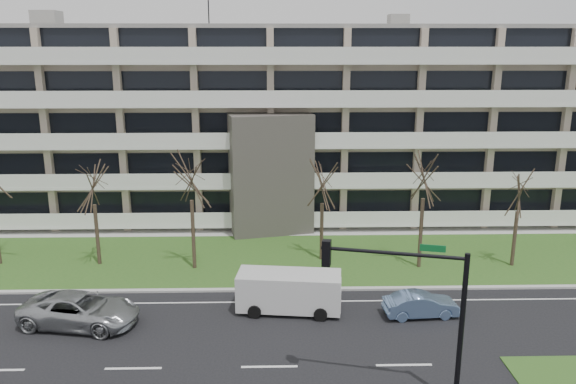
{
  "coord_description": "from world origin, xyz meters",
  "views": [
    {
      "loc": [
        0.32,
        -22.08,
        13.78
      ],
      "look_at": [
        1.06,
        10.0,
        5.39
      ],
      "focal_mm": 35.0,
      "sensor_mm": 36.0,
      "label": 1
    }
  ],
  "objects_px": {
    "traffic_signal": "(413,300)",
    "white_van": "(290,289)",
    "silver_pickup": "(80,310)",
    "blue_sedan": "(421,305)"
  },
  "relations": [
    {
      "from": "silver_pickup",
      "to": "white_van",
      "type": "distance_m",
      "value": 10.81
    },
    {
      "from": "silver_pickup",
      "to": "white_van",
      "type": "bearing_deg",
      "value": -72.74
    },
    {
      "from": "traffic_signal",
      "to": "white_van",
      "type": "bearing_deg",
      "value": 134.4
    },
    {
      "from": "white_van",
      "to": "traffic_signal",
      "type": "bearing_deg",
      "value": -52.97
    },
    {
      "from": "silver_pickup",
      "to": "white_van",
      "type": "xyz_separation_m",
      "value": [
        10.71,
        1.34,
        0.45
      ]
    },
    {
      "from": "blue_sedan",
      "to": "traffic_signal",
      "type": "xyz_separation_m",
      "value": [
        -2.28,
        -6.97,
        3.61
      ]
    },
    {
      "from": "silver_pickup",
      "to": "white_van",
      "type": "height_order",
      "value": "white_van"
    },
    {
      "from": "silver_pickup",
      "to": "traffic_signal",
      "type": "bearing_deg",
      "value": -102.65
    },
    {
      "from": "white_van",
      "to": "traffic_signal",
      "type": "height_order",
      "value": "traffic_signal"
    },
    {
      "from": "blue_sedan",
      "to": "traffic_signal",
      "type": "height_order",
      "value": "traffic_signal"
    }
  ]
}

